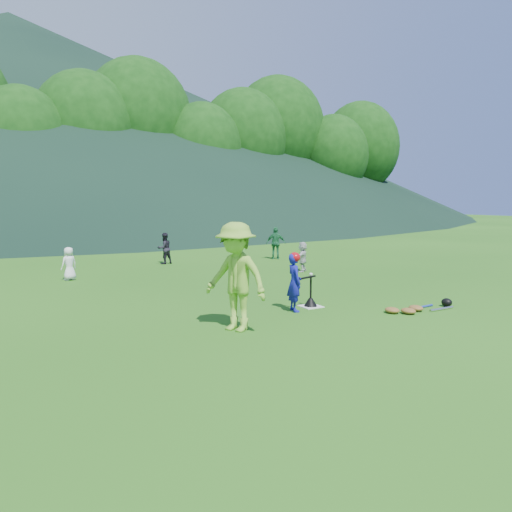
{
  "coord_description": "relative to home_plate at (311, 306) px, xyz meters",
  "views": [
    {
      "loc": [
        -6.47,
        -8.98,
        2.42
      ],
      "look_at": [
        0.0,
        2.5,
        0.9
      ],
      "focal_mm": 35.0,
      "sensor_mm": 36.0,
      "label": 1
    }
  ],
  "objects": [
    {
      "name": "fielder_b",
      "position": [
        -0.39,
        8.75,
        0.57
      ],
      "size": [
        0.64,
        0.55,
        1.16
      ],
      "primitive_type": "imported",
      "rotation": [
        0.0,
        0.0,
        3.35
      ],
      "color": "black",
      "rests_on": "ground"
    },
    {
      "name": "batting_tee",
      "position": [
        0.0,
        0.0,
        0.12
      ],
      "size": [
        0.3,
        0.3,
        0.68
      ],
      "color": "black",
      "rests_on": "home_plate"
    },
    {
      "name": "fielder_a",
      "position": [
        -4.1,
        6.56,
        0.48
      ],
      "size": [
        0.57,
        0.48,
        0.99
      ],
      "primitive_type": "imported",
      "rotation": [
        0.0,
        0.0,
        3.55
      ],
      "color": "white",
      "rests_on": "ground"
    },
    {
      "name": "batter_gear",
      "position": [
        -0.54,
        -0.17,
        1.13
      ],
      "size": [
        0.73,
        0.26,
        0.61
      ],
      "color": "#AC0B13",
      "rests_on": "ground"
    },
    {
      "name": "tree_line",
      "position": [
        0.2,
        33.83,
        8.2
      ],
      "size": [
        70.04,
        11.4,
        14.82
      ],
      "color": "#382314",
      "rests_on": "ground"
    },
    {
      "name": "fielder_c",
      "position": [
        4.01,
        7.99,
        0.64
      ],
      "size": [
        0.81,
        0.67,
        1.29
      ],
      "primitive_type": "imported",
      "rotation": [
        0.0,
        0.0,
        2.59
      ],
      "color": "#1F6A3D",
      "rests_on": "ground"
    },
    {
      "name": "ground",
      "position": [
        0.0,
        0.0,
        -0.01
      ],
      "size": [
        120.0,
        120.0,
        0.0
      ],
      "primitive_type": "plane",
      "color": "#225613",
      "rests_on": "ground"
    },
    {
      "name": "fielder_d",
      "position": [
        2.95,
        4.58,
        0.49
      ],
      "size": [
        0.9,
        0.81,
        1.0
      ],
      "primitive_type": "imported",
      "rotation": [
        0.0,
        0.0,
        3.83
      ],
      "color": "silver",
      "rests_on": "ground"
    },
    {
      "name": "batter_child",
      "position": [
        -0.56,
        -0.18,
        0.62
      ],
      "size": [
        0.39,
        0.51,
        1.25
      ],
      "primitive_type": "imported",
      "rotation": [
        0.0,
        0.0,
        1.35
      ],
      "color": "#151895",
      "rests_on": "ground"
    },
    {
      "name": "home_plate",
      "position": [
        0.0,
        0.0,
        0.0
      ],
      "size": [
        0.45,
        0.45,
        0.02
      ],
      "primitive_type": "cube",
      "color": "silver",
      "rests_on": "ground"
    },
    {
      "name": "baseball",
      "position": [
        0.0,
        0.0,
        0.73
      ],
      "size": [
        0.08,
        0.08,
        0.08
      ],
      "primitive_type": "sphere",
      "color": "white",
      "rests_on": "batting_tee"
    },
    {
      "name": "outfield_fence",
      "position": [
        0.0,
        28.0,
        0.69
      ],
      "size": [
        70.07,
        0.08,
        1.33
      ],
      "color": "gray",
      "rests_on": "ground"
    },
    {
      "name": "equipment_pile",
      "position": [
        1.75,
        -1.47,
        0.06
      ],
      "size": [
        1.8,
        0.56,
        0.19
      ],
      "color": "olive",
      "rests_on": "ground"
    },
    {
      "name": "adult_coach",
      "position": [
        -2.37,
        -0.97,
        0.99
      ],
      "size": [
        1.25,
        1.49,
        2.0
      ],
      "primitive_type": "imported",
      "rotation": [
        0.0,
        0.0,
        -1.1
      ],
      "color": "#7FB836",
      "rests_on": "ground"
    }
  ]
}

